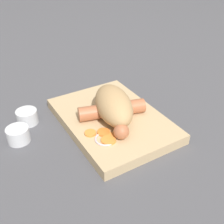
{
  "coord_description": "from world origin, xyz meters",
  "views": [
    {
      "loc": [
        -0.43,
        0.26,
        0.37
      ],
      "look_at": [
        0.0,
        0.0,
        0.03
      ],
      "focal_mm": 45.0,
      "sensor_mm": 36.0,
      "label": 1
    }
  ],
  "objects_px": {
    "food_tray": "(112,120)",
    "bread_roll": "(113,105)",
    "condiment_cup_near": "(27,117)",
    "condiment_cup_far": "(18,135)",
    "sausage": "(112,111)"
  },
  "relations": [
    {
      "from": "bread_roll",
      "to": "food_tray",
      "type": "bearing_deg",
      "value": -18.13
    },
    {
      "from": "sausage",
      "to": "condiment_cup_far",
      "type": "bearing_deg",
      "value": 74.35
    },
    {
      "from": "bread_roll",
      "to": "condiment_cup_far",
      "type": "height_order",
      "value": "bread_roll"
    },
    {
      "from": "condiment_cup_near",
      "to": "sausage",
      "type": "bearing_deg",
      "value": -124.58
    },
    {
      "from": "food_tray",
      "to": "bread_roll",
      "type": "bearing_deg",
      "value": 161.87
    },
    {
      "from": "condiment_cup_near",
      "to": "food_tray",
      "type": "bearing_deg",
      "value": -122.68
    },
    {
      "from": "condiment_cup_near",
      "to": "condiment_cup_far",
      "type": "distance_m",
      "value": 0.06
    },
    {
      "from": "sausage",
      "to": "condiment_cup_far",
      "type": "xyz_separation_m",
      "value": [
        0.05,
        0.19,
        -0.02
      ]
    },
    {
      "from": "food_tray",
      "to": "condiment_cup_near",
      "type": "distance_m",
      "value": 0.19
    },
    {
      "from": "food_tray",
      "to": "bread_roll",
      "type": "distance_m",
      "value": 0.04
    },
    {
      "from": "bread_roll",
      "to": "condiment_cup_far",
      "type": "relative_size",
      "value": 3.41
    },
    {
      "from": "bread_roll",
      "to": "condiment_cup_near",
      "type": "relative_size",
      "value": 3.41
    },
    {
      "from": "food_tray",
      "to": "condiment_cup_near",
      "type": "relative_size",
      "value": 5.99
    },
    {
      "from": "sausage",
      "to": "bread_roll",
      "type": "bearing_deg",
      "value": -132.14
    },
    {
      "from": "sausage",
      "to": "condiment_cup_far",
      "type": "distance_m",
      "value": 0.2
    }
  ]
}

